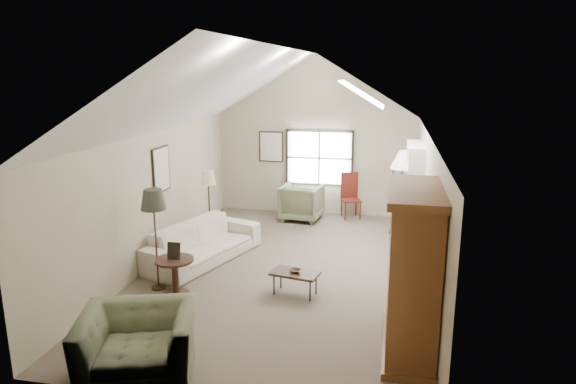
% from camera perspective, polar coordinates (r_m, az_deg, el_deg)
% --- Properties ---
extents(room_shell, '(5.01, 8.01, 4.00)m').
position_cam_1_polar(room_shell, '(8.92, -0.51, 10.76)').
color(room_shell, brown).
rests_on(room_shell, ground).
extents(window, '(1.72, 0.08, 1.42)m').
position_cam_1_polar(window, '(12.99, 3.50, 3.80)').
color(window, black).
rests_on(window, room_shell).
extents(skylight, '(0.80, 1.20, 0.52)m').
position_cam_1_polar(skylight, '(9.65, 8.33, 10.90)').
color(skylight, white).
rests_on(skylight, room_shell).
extents(wall_art, '(1.97, 3.71, 0.88)m').
position_cam_1_polar(wall_art, '(11.45, -7.77, 3.79)').
color(wall_art, black).
rests_on(wall_art, room_shell).
extents(armoire, '(0.60, 1.50, 2.20)m').
position_cam_1_polar(armoire, '(6.83, 13.66, -8.70)').
color(armoire, brown).
rests_on(armoire, ground).
extents(tv_alcove, '(0.32, 1.30, 2.10)m').
position_cam_1_polar(tv_alcove, '(10.64, 13.75, -0.40)').
color(tv_alcove, white).
rests_on(tv_alcove, ground).
extents(media_console, '(0.34, 1.18, 0.60)m').
position_cam_1_polar(media_console, '(10.86, 13.40, -4.75)').
color(media_console, '#382316').
rests_on(media_console, ground).
extents(tv_panel, '(0.05, 0.90, 0.55)m').
position_cam_1_polar(tv_panel, '(10.69, 13.58, -1.59)').
color(tv_panel, black).
rests_on(tv_panel, media_console).
extents(sofa, '(1.76, 2.72, 0.74)m').
position_cam_1_polar(sofa, '(10.11, -9.36, -5.53)').
color(sofa, beige).
rests_on(sofa, ground).
extents(armchair_near, '(1.60, 1.49, 0.85)m').
position_cam_1_polar(armchair_near, '(6.59, -16.30, -16.21)').
color(armchair_near, '#646D4C').
rests_on(armchair_near, ground).
extents(armchair_far, '(1.05, 1.07, 0.89)m').
position_cam_1_polar(armchair_far, '(12.64, 1.53, -1.13)').
color(armchair_far, '#68704E').
rests_on(armchair_far, ground).
extents(coffee_table, '(0.84, 0.57, 0.40)m').
position_cam_1_polar(coffee_table, '(8.58, 0.79, -10.12)').
color(coffee_table, '#3B2218').
rests_on(coffee_table, ground).
extents(bowl, '(0.22, 0.22, 0.05)m').
position_cam_1_polar(bowl, '(8.49, 0.79, -8.76)').
color(bowl, '#3A2117').
rests_on(bowl, coffee_table).
extents(side_table, '(0.81, 0.81, 0.63)m').
position_cam_1_polar(side_table, '(8.71, -12.43, -9.22)').
color(side_table, '#381F16').
rests_on(side_table, ground).
extents(side_chair, '(0.56, 0.56, 1.13)m').
position_cam_1_polar(side_chair, '(12.83, 7.03, -0.44)').
color(side_chair, maroon).
rests_on(side_chair, ground).
extents(tripod_lamp, '(0.66, 0.66, 1.97)m').
position_cam_1_polar(tripod_lamp, '(11.48, 12.55, -0.16)').
color(tripod_lamp, white).
rests_on(tripod_lamp, ground).
extents(dark_lamp, '(0.54, 0.54, 1.77)m').
position_cam_1_polar(dark_lamp, '(8.84, -14.48, -5.07)').
color(dark_lamp, '#24291D').
rests_on(dark_lamp, ground).
extents(tan_lamp, '(0.40, 0.40, 1.59)m').
position_cam_1_polar(tan_lamp, '(11.16, -8.75, -1.41)').
color(tan_lamp, tan).
rests_on(tan_lamp, ground).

